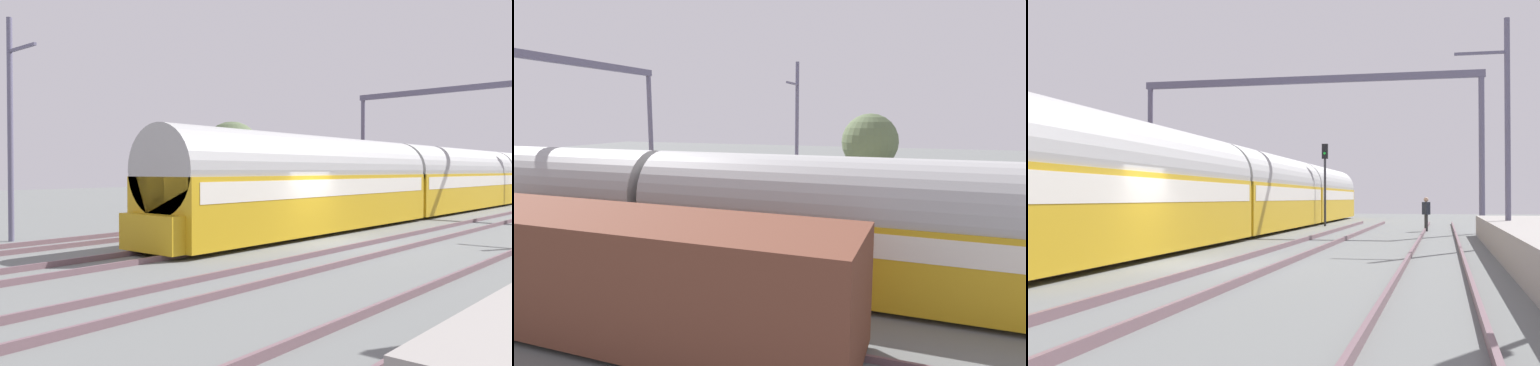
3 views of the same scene
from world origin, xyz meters
TOP-DOWN VIEW (x-y plane):
  - ground at (0.00, 0.00)m, footprint 120.00×120.00m
  - track_west at (-2.17, 0.00)m, footprint 1.51×60.00m
  - track_east at (2.17, 0.00)m, footprint 1.51×60.00m
  - track_far_east at (6.52, 0.00)m, footprint 1.52×60.00m
  - platform at (10.34, 2.00)m, footprint 4.40×28.00m
  - freight_car at (-6.52, 9.27)m, footprint 2.80×13.00m
  - person_crossing at (5.85, 19.57)m, footprint 0.43×0.46m
  - catenary_gantry at (0.00, 18.03)m, footprint 17.44×0.28m
  - catenary_pole_east_mid at (8.87, 8.76)m, footprint 1.90×0.20m
  - tree_east_background at (15.16, 5.59)m, footprint 3.71×3.71m

SIDE VIEW (x-z plane):
  - ground at x=0.00m, z-range 0.00..0.00m
  - track_west at x=-2.17m, z-range 0.00..0.16m
  - track_east at x=2.17m, z-range 0.00..0.16m
  - track_far_east at x=6.52m, z-range 0.00..0.16m
  - platform at x=10.34m, z-range 0.00..0.90m
  - person_crossing at x=5.85m, z-range 0.16..1.89m
  - freight_car at x=-6.52m, z-range 0.12..2.82m
  - tree_east_background at x=15.16m, z-range 0.77..6.05m
  - catenary_pole_east_mid at x=8.87m, z-range 0.15..8.15m
  - catenary_gantry at x=0.00m, z-range 2.03..9.89m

